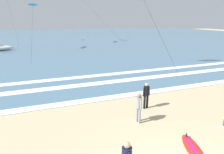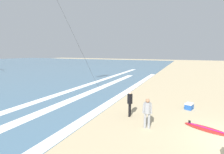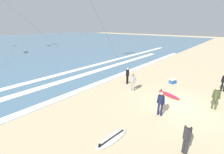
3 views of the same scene
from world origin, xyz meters
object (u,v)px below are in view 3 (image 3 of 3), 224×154
Objects in this scene: surfer_left_near at (133,80)px; surfer_foreground_main at (216,96)px; surfer_right_near at (161,102)px; surfboard_near_water at (112,139)px; surfer_background_far at (187,136)px; surfboard_left_pile at (169,95)px; cooler_box at (173,81)px; surfer_left_far at (127,74)px.

surfer_foreground_main is (0.87, -5.99, 0.00)m from surfer_left_near.
surfer_right_near is 3.90m from surfboard_near_water.
surfer_background_far is at bearing -137.39° from surfer_right_near.
cooler_box reaches higher than surfboard_left_pile.
surfer_right_near is 5.88m from surfer_left_far.
surfer_left_far is (5.77, 6.96, 0.00)m from surfer_background_far.
cooler_box is (3.24, 3.94, -0.74)m from surfer_foreground_main.
surfer_background_far is 2.20× the size of cooler_box.
surfer_left_far reaches higher than surfboard_left_pile.
surfer_background_far is at bearing -153.58° from surfboard_left_pile.
surfboard_near_water is at bearing 165.96° from surfer_right_near.
surfer_background_far is at bearing -66.88° from surfboard_near_water.
surfer_right_near is at bearing -14.04° from surfboard_near_water.
cooler_box is at bearing -49.42° from surfer_left_far.
surfer_left_far is 4.52m from cooler_box.
surfboard_near_water is (-1.32, 3.09, -0.91)m from surfer_background_far.
surfer_left_near and surfer_left_far have the same top height.
surfer_left_near is at bearing 111.15° from surfboard_left_pile.
surfer_right_near is 3.48m from surfboard_left_pile.
surfer_background_far is 1.00× the size of surfer_right_near.
surfer_right_near is 1.00× the size of surfer_foreground_main.
surfer_background_far is at bearing 176.08° from surfer_foreground_main.
surfboard_left_pile is at bearing -165.89° from cooler_box.
surfboard_left_pile is at bearing -91.59° from surfer_left_far.
surfer_left_near is 4.65m from cooler_box.
surfer_background_far is 1.00× the size of surfer_left_near.
surfer_foreground_main is 7.64m from surfboard_near_water.
surfer_left_far is at bearing 88.41° from surfboard_left_pile.
surfer_foreground_main and surfer_left_far have the same top height.
surfer_background_far and surfer_left_near have the same top height.
surfer_right_near is 4.10m from surfer_left_near.
surfer_left_near is at bearing 153.42° from cooler_box.
surfer_background_far and surfer_right_near have the same top height.
surfer_background_far and surfer_foreground_main have the same top height.
surfer_left_near is 0.75× the size of surfboard_near_water.
surfer_background_far is at bearing -129.67° from surfer_left_far.
surfer_left_far is at bearing 87.39° from surfer_foreground_main.
surfboard_near_water is at bearing -151.36° from surfer_left_far.
surfer_left_near is 1.00× the size of surfer_foreground_main.
cooler_box is (4.11, -2.05, -0.74)m from surfer_left_near.
cooler_box is (9.99, 0.48, 0.18)m from surfboard_near_water.
surfer_left_far is 0.75× the size of surfboard_near_water.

